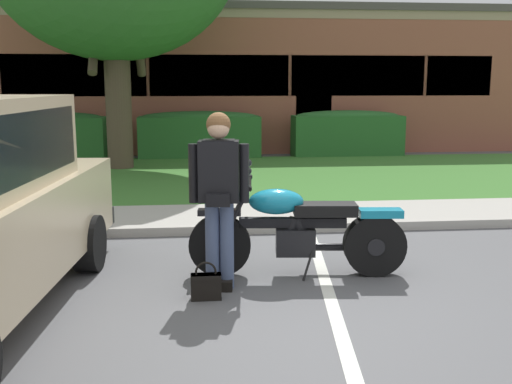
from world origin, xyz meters
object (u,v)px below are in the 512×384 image
at_px(motorcycle, 305,229).
at_px(hedge_left, 45,135).
at_px(handbag, 206,284).
at_px(rider_person, 219,188).
at_px(brick_building, 159,80).
at_px(hedge_center_left, 200,134).
at_px(hedge_center_right, 347,132).

relative_size(motorcycle, hedge_left, 0.74).
bearing_deg(handbag, rider_person, 64.86).
relative_size(rider_person, handbag, 4.74).
bearing_deg(hedge_left, brick_building, 68.76).
height_order(motorcycle, brick_building, brick_building).
relative_size(motorcycle, handbag, 6.23).
height_order(hedge_left, hedge_center_left, same).
distance_m(motorcycle, rider_person, 1.07).
distance_m(hedge_left, hedge_center_left, 3.92).
bearing_deg(hedge_left, hedge_center_left, 0.00).
bearing_deg(brick_building, handbag, -85.84).
relative_size(rider_person, hedge_center_left, 0.54).
bearing_deg(hedge_center_left, motorcycle, -84.58).
relative_size(handbag, hedge_center_left, 0.11).
xyz_separation_m(rider_person, brick_building, (-1.39, 16.88, 1.07)).
height_order(motorcycle, rider_person, rider_person).
bearing_deg(hedge_center_left, hedge_left, -180.00).
bearing_deg(brick_building, hedge_center_right, -51.54).
height_order(handbag, hedge_center_right, hedge_center_right).
xyz_separation_m(hedge_center_right, brick_building, (-5.27, 6.63, 1.41)).
relative_size(motorcycle, rider_person, 1.32).
height_order(motorcycle, handbag, motorcycle).
bearing_deg(brick_building, hedge_left, -111.24).
xyz_separation_m(hedge_center_left, hedge_center_right, (3.92, 0.00, 0.00)).
height_order(hedge_center_left, brick_building, brick_building).
relative_size(motorcycle, brick_building, 0.10).
bearing_deg(hedge_center_right, handbag, -110.84).
relative_size(handbag, hedge_left, 0.12).
height_order(rider_person, handbag, rider_person).
xyz_separation_m(rider_person, handbag, (-0.14, -0.30, -0.85)).
distance_m(handbag, hedge_center_right, 11.30).
bearing_deg(rider_person, hedge_center_left, 90.27).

